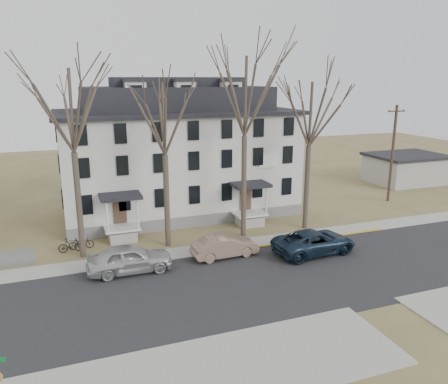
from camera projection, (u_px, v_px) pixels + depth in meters
name	position (u px, v px, depth m)	size (l,w,h in m)	color
ground	(293.00, 294.00, 24.98)	(120.00, 120.00, 0.00)	olive
main_road	(277.00, 279.00, 26.80)	(120.00, 10.00, 0.04)	#27272A
far_sidewalk	(240.00, 245.00, 32.25)	(120.00, 2.00, 0.08)	#A09F97
near_sidewalk_left	(179.00, 381.00, 17.77)	(20.00, 5.00, 0.08)	#A09F97
yellow_curb	(306.00, 241.00, 33.10)	(14.00, 0.25, 0.06)	gold
boarding_house	(178.00, 154.00, 39.26)	(20.80, 12.36, 12.05)	slate
distant_building	(406.00, 168.00, 51.40)	(8.50, 6.50, 3.35)	#A09F97
tree_far_left	(70.00, 105.00, 27.59)	(8.40, 8.40, 13.72)	#473B31
tree_mid_left	(164.00, 114.00, 29.78)	(7.80, 7.80, 12.74)	#473B31
tree_center	(245.00, 91.00, 31.41)	(9.00, 9.00, 14.70)	#473B31
tree_mid_right	(310.00, 110.00, 33.62)	(7.80, 7.80, 12.74)	#473B31
utility_pole_far	(392.00, 153.00, 42.63)	(2.00, 0.28, 9.50)	#3D3023
car_silver	(130.00, 259.00, 27.51)	(2.14, 5.32, 1.81)	#BCBCBC
car_tan	(225.00, 247.00, 29.93)	(1.61, 4.61, 1.52)	#8F735E
car_navy	(314.00, 242.00, 30.53)	(2.75, 5.96, 1.66)	#162535
bicycle_left	(81.00, 243.00, 31.34)	(0.61, 1.75, 0.92)	black
bicycle_right	(71.00, 246.00, 30.72)	(0.50, 1.76, 1.06)	black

